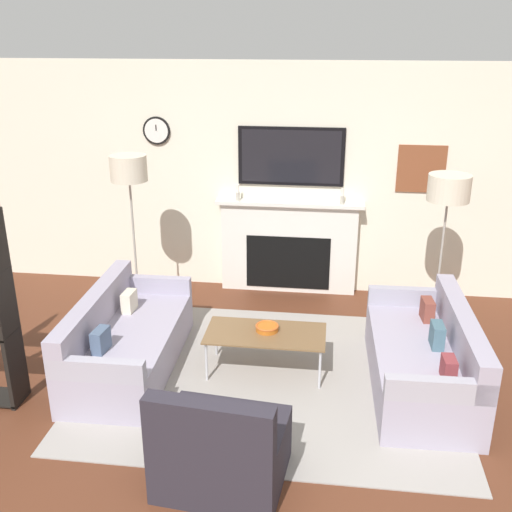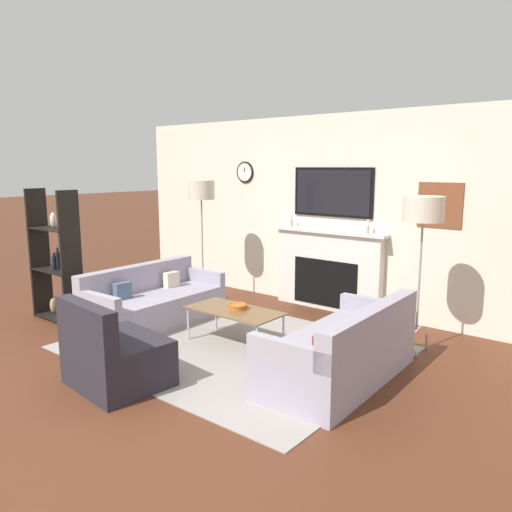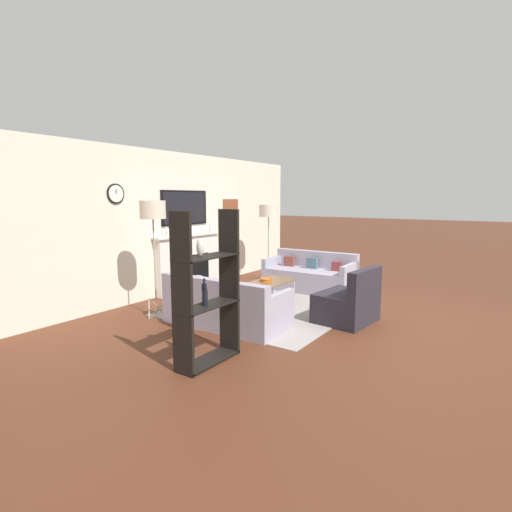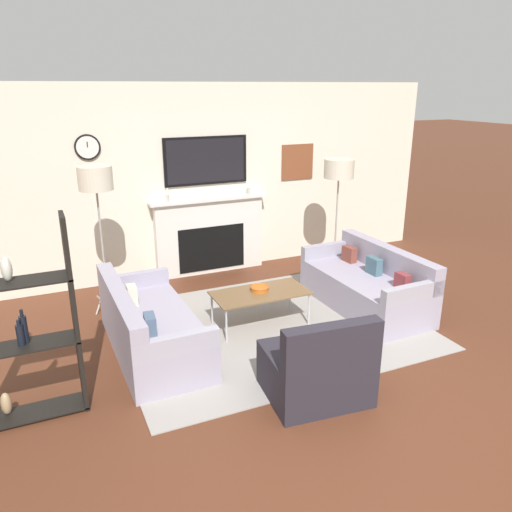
% 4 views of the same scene
% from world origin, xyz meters
% --- Properties ---
extents(fireplace_wall, '(7.38, 0.28, 2.70)m').
position_xyz_m(fireplace_wall, '(0.00, 4.24, 1.22)').
color(fireplace_wall, silver).
rests_on(fireplace_wall, ground_plane).
extents(area_rug, '(3.35, 2.68, 0.01)m').
position_xyz_m(area_rug, '(0.00, 2.13, 0.01)').
color(area_rug, gray).
rests_on(area_rug, ground_plane).
extents(couch_left, '(0.83, 1.81, 0.74)m').
position_xyz_m(couch_left, '(-1.37, 2.13, 0.27)').
color(couch_left, '#9D95A9').
rests_on(couch_left, ground_plane).
extents(couch_right, '(0.86, 1.78, 0.76)m').
position_xyz_m(couch_right, '(1.37, 2.13, 0.28)').
color(couch_right, '#9D95A9').
rests_on(couch_right, ground_plane).
extents(armchair, '(0.93, 0.81, 0.83)m').
position_xyz_m(armchair, '(-0.20, 0.71, 0.28)').
color(armchair, '#28242C').
rests_on(armchair, ground_plane).
extents(coffee_table, '(1.10, 0.55, 0.41)m').
position_xyz_m(coffee_table, '(-0.06, 2.22, 0.38)').
color(coffee_table, brown).
rests_on(coffee_table, ground_plane).
extents(decorative_bowl, '(0.22, 0.22, 0.06)m').
position_xyz_m(decorative_bowl, '(-0.05, 2.27, 0.44)').
color(decorative_bowl, '#BD5F1B').
rests_on(decorative_bowl, coffee_table).
extents(floor_lamp_left, '(0.39, 0.39, 1.81)m').
position_xyz_m(floor_lamp_left, '(-1.62, 3.28, 1.63)').
color(floor_lamp_left, '#9E998E').
rests_on(floor_lamp_left, ground_plane).
extents(floor_lamp_right, '(0.42, 0.42, 1.70)m').
position_xyz_m(floor_lamp_right, '(1.62, 3.28, 1.54)').
color(floor_lamp_right, '#9E998E').
rests_on(floor_lamp_right, ground_plane).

